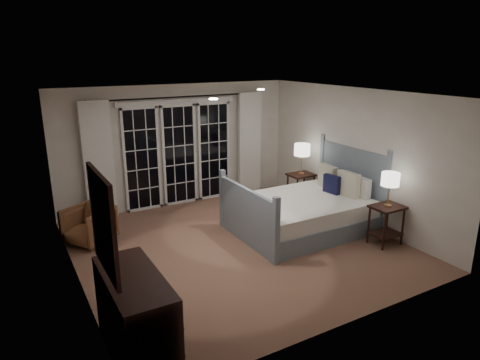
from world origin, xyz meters
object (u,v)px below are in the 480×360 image
nightstand_right (301,184)px  nightstand_left (386,219)px  dresser (136,316)px  lamp_left (390,180)px  lamp_right (302,150)px  bed (305,211)px  armchair (89,225)px

nightstand_right → nightstand_left: bearing=-89.2°
dresser → nightstand_left: bearing=8.4°
nightstand_right → lamp_left: (0.03, -2.28, 0.68)m
nightstand_left → lamp_right: 2.39m
bed → nightstand_left: bed is taller
lamp_left → armchair: (-4.29, 2.51, -0.81)m
dresser → nightstand_right: bearing=33.7°
bed → nightstand_right: (0.75, 1.11, 0.10)m
nightstand_left → lamp_left: 0.68m
lamp_right → armchair: size_ratio=0.91×
nightstand_left → armchair: bearing=149.7°
bed → nightstand_left: size_ratio=3.54×
lamp_left → bed: bearing=123.7°
lamp_left → lamp_right: size_ratio=0.89×
armchair → dresser: dresser is taller
armchair → nightstand_right: bearing=53.7°
bed → lamp_right: size_ratio=3.78×
nightstand_left → armchair: (-4.29, 2.51, -0.13)m
nightstand_left → nightstand_right: nightstand_left is taller
bed → nightstand_right: bearing=55.8°
armchair → dresser: size_ratio=0.53×
nightstand_right → bed: bearing=-124.2°
nightstand_left → dresser: bearing=-171.6°
lamp_left → lamp_right: lamp_right is taller
lamp_left → lamp_right: 2.28m
nightstand_right → dresser: size_ratio=0.51×
nightstand_right → armchair: nightstand_right is taller
bed → nightstand_left: (0.78, -1.17, 0.10)m
nightstand_right → dresser: dresser is taller
bed → dresser: bearing=-153.4°
bed → lamp_right: bearing=55.8°
dresser → lamp_right: bearing=33.7°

